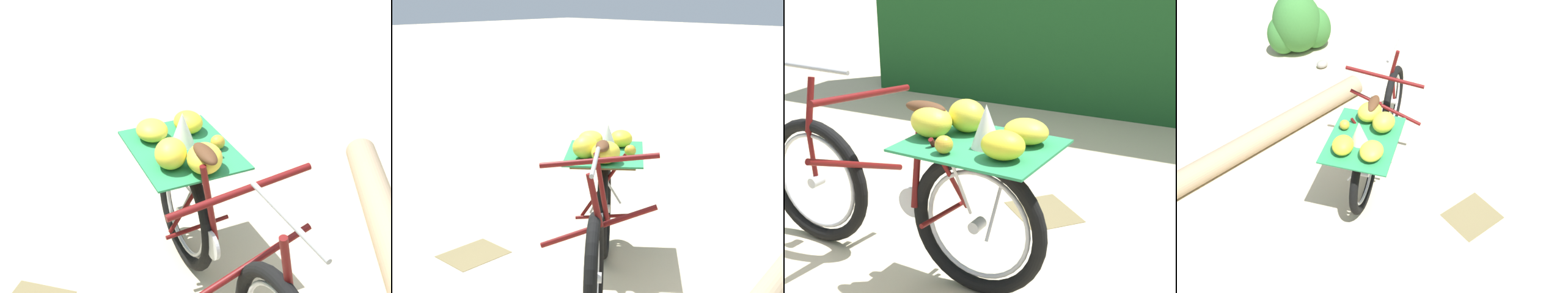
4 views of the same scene
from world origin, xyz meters
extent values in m
torus|color=black|center=(0.68, 0.28, 0.36)|extent=(0.61, 0.51, 0.73)
torus|color=#B7B7BC|center=(0.68, 0.28, 0.36)|extent=(0.46, 0.37, 0.57)
cylinder|color=#B7B7BC|center=(0.68, 0.28, 0.36)|extent=(0.10, 0.10, 0.06)
cylinder|color=#590F0F|center=(0.11, -0.18, 0.53)|extent=(0.46, 0.57, 0.30)
cylinder|color=#590F0F|center=(0.16, -0.13, 0.92)|extent=(0.47, 0.58, 0.11)
cylinder|color=#590F0F|center=(0.41, 0.06, 0.64)|extent=(0.10, 0.11, 0.49)
cylinder|color=#590F0F|center=(0.53, 0.16, 0.38)|extent=(0.26, 0.31, 0.05)
cylinder|color=#590F0F|center=(0.56, 0.18, 0.59)|extent=(0.22, 0.27, 0.47)
cylinder|color=#590F0F|center=(-0.14, -0.37, 0.81)|extent=(0.09, 0.10, 0.30)
cylinder|color=gray|center=(-0.11, -0.35, 1.02)|extent=(0.42, 0.34, 0.02)
ellipsoid|color=#4C2D19|center=(0.46, 0.10, 0.91)|extent=(0.23, 0.21, 0.06)
cylinder|color=#B7B7BC|center=(0.38, 0.04, 0.40)|extent=(0.14, 0.12, 0.16)
cylinder|color=#B7B7BC|center=(0.60, 0.22, 0.56)|extent=(0.14, 0.17, 0.39)
cylinder|color=#B7B7BC|center=(0.77, 0.35, 0.56)|extent=(0.16, 0.20, 0.39)
cube|color=brown|center=(0.69, 0.29, 0.76)|extent=(0.74, 0.72, 0.02)
cube|color=#287F4C|center=(0.69, 0.29, 0.78)|extent=(0.87, 0.85, 0.01)
ellipsoid|color=yellow|center=(0.76, 0.48, 0.84)|extent=(0.27, 0.27, 0.11)
ellipsoid|color=yellow|center=(0.90, 0.31, 0.84)|extent=(0.25, 0.25, 0.12)
ellipsoid|color=yellow|center=(0.50, 0.29, 0.86)|extent=(0.23, 0.21, 0.16)
ellipsoid|color=yellow|center=(0.50, 0.11, 0.85)|extent=(0.25, 0.23, 0.15)
sphere|color=gold|center=(0.74, 0.10, 0.82)|extent=(0.08, 0.08, 0.08)
cone|color=white|center=(0.74, 0.30, 0.88)|extent=(0.20, 0.20, 0.20)
camera|label=1|loc=(-1.72, -0.41, 2.23)|focal=47.92mm
camera|label=2|loc=(-2.26, -2.31, 1.88)|focal=52.97mm
camera|label=3|loc=(3.01, -0.62, 1.68)|focal=53.89mm
camera|label=4|loc=(2.09, 2.33, 3.05)|focal=39.21mm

